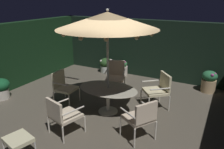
{
  "coord_description": "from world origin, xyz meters",
  "views": [
    {
      "loc": [
        2.76,
        -4.84,
        2.99
      ],
      "look_at": [
        0.1,
        0.1,
        1.01
      ],
      "focal_mm": 35.54,
      "sensor_mm": 36.0,
      "label": 1
    }
  ],
  "objects": [
    {
      "name": "hedge_backdrop_rear",
      "position": [
        0.0,
        3.18,
        1.09
      ],
      "size": [
        7.58,
        0.3,
        2.19
      ],
      "primitive_type": "cube",
      "color": "black",
      "rests_on": "ground_plane"
    },
    {
      "name": "patio_chair_south",
      "position": [
        -0.38,
        1.25,
        0.58
      ],
      "size": [
        0.76,
        0.74,
        1.01
      ],
      "color": "silver",
      "rests_on": "ground_plane"
    },
    {
      "name": "patio_umbrella",
      "position": [
        0.1,
        -0.12,
        2.45
      ],
      "size": [
        2.5,
        2.5,
        2.73
      ],
      "color": "silver",
      "rests_on": "ground_plane"
    },
    {
      "name": "potted_plant_back_center",
      "position": [
        -3.2,
        -0.94,
        0.35
      ],
      "size": [
        0.54,
        0.54,
        0.64
      ],
      "color": "beige",
      "rests_on": "ground_plane"
    },
    {
      "name": "potted_plant_right_far",
      "position": [
        -1.63,
        2.8,
        0.32
      ],
      "size": [
        0.53,
        0.52,
        0.6
      ],
      "color": "silver",
      "rests_on": "ground_plane"
    },
    {
      "name": "potted_plant_right_near",
      "position": [
        2.36,
        2.64,
        0.38
      ],
      "size": [
        0.48,
        0.48,
        0.72
      ],
      "color": "tan",
      "rests_on": "ground_plane"
    },
    {
      "name": "patio_chair_southeast",
      "position": [
        1.21,
        0.83,
        0.57
      ],
      "size": [
        0.89,
        0.89,
        0.98
      ],
      "color": "silver",
      "rests_on": "ground_plane"
    },
    {
      "name": "patio_chair_north",
      "position": [
        -1.35,
        -0.21,
        0.54
      ],
      "size": [
        0.61,
        0.61,
        0.94
      ],
      "color": "beige",
      "rests_on": "ground_plane"
    },
    {
      "name": "hedge_backdrop_left",
      "position": [
        -3.64,
        0.0,
        1.09
      ],
      "size": [
        0.3,
        6.66,
        2.19
      ],
      "primitive_type": "cube",
      "color": "black",
      "rests_on": "ground_plane"
    },
    {
      "name": "patio_chair_east",
      "position": [
        1.34,
        -0.88,
        0.57
      ],
      "size": [
        0.8,
        0.8,
        0.95
      ],
      "color": "silver",
      "rests_on": "ground_plane"
    },
    {
      "name": "ground_plane",
      "position": [
        0.0,
        0.0,
        -0.01
      ],
      "size": [
        7.58,
        6.66,
        0.02
      ],
      "primitive_type": "cube",
      "color": "brown"
    },
    {
      "name": "patio_chair_northeast",
      "position": [
        -0.28,
        -1.53,
        0.52
      ],
      "size": [
        0.75,
        0.77,
        0.91
      ],
      "color": "beige",
      "rests_on": "ground_plane"
    },
    {
      "name": "ottoman_footrest",
      "position": [
        -0.57,
        -2.5,
        0.35
      ],
      "size": [
        0.6,
        0.56,
        0.4
      ],
      "color": "silver",
      "rests_on": "ground_plane"
    },
    {
      "name": "patio_dining_table",
      "position": [
        0.1,
        -0.12,
        0.57
      ],
      "size": [
        1.64,
        1.08,
        0.7
      ],
      "color": "silver",
      "rests_on": "ground_plane"
    },
    {
      "name": "potted_plant_left_far",
      "position": [
        -0.87,
        2.8,
        0.3
      ],
      "size": [
        0.41,
        0.41,
        0.6
      ],
      "color": "beige",
      "rests_on": "ground_plane"
    }
  ]
}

